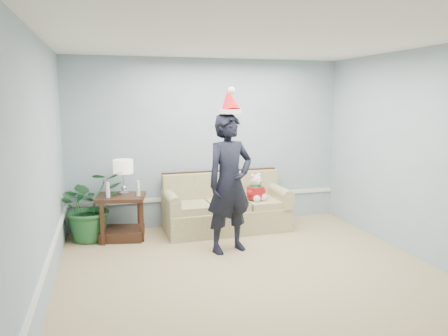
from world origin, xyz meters
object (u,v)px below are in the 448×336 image
side_table (122,222)px  teddy_bear (256,191)px  houseplant (90,205)px  man (230,183)px  table_lamp (123,168)px  sofa (225,209)px

side_table → teddy_bear: 2.10m
houseplant → man: (1.84, -1.00, 0.42)m
table_lamp → houseplant: table_lamp is taller
houseplant → man: bearing=-28.5°
side_table → houseplant: (-0.44, 0.08, 0.26)m
man → table_lamp: bearing=126.9°
man → houseplant: bearing=134.7°
side_table → houseplant: houseplant is taller
houseplant → teddy_bear: size_ratio=2.35×
table_lamp → side_table: bearing=-124.9°
side_table → sofa: bearing=2.2°
side_table → table_lamp: table_lamp is taller
houseplant → side_table: bearing=-10.7°
sofa → man: man is taller
sofa → teddy_bear: bearing=-19.3°
teddy_bear → sofa: bearing=140.4°
side_table → table_lamp: 0.80m
man → side_table: bearing=130.0°
man → teddy_bear: bearing=34.4°
houseplant → sofa: bearing=-0.6°
houseplant → man: size_ratio=0.55×
houseplant → teddy_bear: 2.52m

